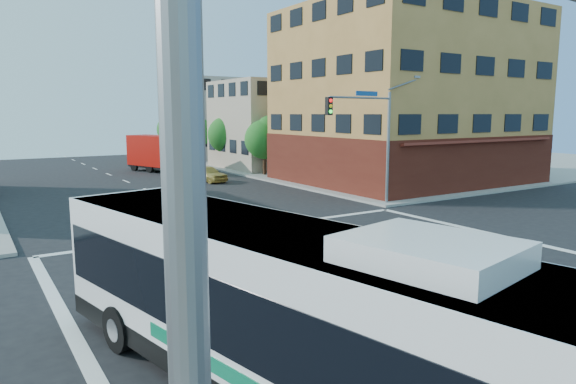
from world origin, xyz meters
TOP-DOWN VIEW (x-y plane):
  - ground at (0.00, 0.00)m, footprint 120.00×120.00m
  - sidewalk_ne at (35.00, 35.00)m, footprint 50.00×50.00m
  - corner_building_ne at (19.99, 18.48)m, footprint 18.10×15.44m
  - building_east_near at (16.98, 33.98)m, footprint 12.06×10.06m
  - building_east_far at (16.98, 47.98)m, footprint 12.06×10.06m
  - signal_mast_ne at (9.08, 10.62)m, footprint 7.91×1.13m
  - signal_mast_sw at (-9.08, -10.64)m, footprint 7.91×1.01m
  - street_tree_a at (11.90, 27.92)m, footprint 3.60×3.60m
  - street_tree_b at (11.90, 35.92)m, footprint 3.80×3.80m
  - street_tree_c at (11.90, 43.92)m, footprint 3.40×3.40m
  - street_tree_d at (11.90, 51.92)m, footprint 4.00×4.00m
  - transit_bus at (-6.57, -4.56)m, footprint 5.40×13.43m
  - box_truck at (4.79, 36.40)m, footprint 4.77×8.21m
  - parked_car at (5.71, 27.05)m, footprint 2.58×4.33m

SIDE VIEW (x-z plane):
  - ground at x=0.00m, z-range 0.00..0.00m
  - sidewalk_ne at x=35.00m, z-range 0.00..0.15m
  - parked_car at x=5.71m, z-range 0.00..1.38m
  - box_truck at x=4.79m, z-range -0.05..3.50m
  - transit_bus at x=-6.57m, z-range -0.04..3.85m
  - street_tree_c at x=11.90m, z-range 0.82..6.11m
  - street_tree_a at x=11.90m, z-range 0.83..6.35m
  - street_tree_b at x=11.90m, z-range 0.85..6.65m
  - street_tree_d at x=11.90m, z-range 0.87..6.90m
  - building_east_near at x=16.98m, z-range 0.01..9.01m
  - signal_mast_ne at x=9.08m, z-range 0.95..9.02m
  - signal_mast_sw at x=-9.08m, z-range 0.95..9.02m
  - building_east_far at x=16.98m, z-range 0.01..10.01m
  - corner_building_ne at x=19.99m, z-range -1.11..12.89m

